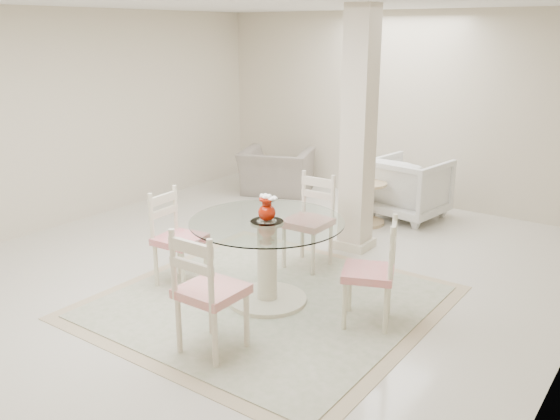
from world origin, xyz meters
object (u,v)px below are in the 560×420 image
Objects in this scene: column at (359,132)px; red_vase at (267,208)px; side_table at (365,205)px; dining_chair_east at (377,265)px; armchair_white at (409,188)px; dining_chair_north at (311,214)px; dining_chair_south at (205,284)px; dining_chair_west at (174,231)px; dining_table at (267,262)px; recliner_taupe at (276,172)px.

red_vase is at bearing -88.26° from column.
column is 4.85× the size of side_table.
dining_chair_east is 3.18m from armchair_white.
dining_chair_north reaches higher than side_table.
dining_chair_north is 2.04m from dining_chair_south.
red_vase is at bearing -81.29° from dining_chair_north.
dining_table is at bearing -84.09° from dining_chair_west.
side_table is (-0.37, 2.61, -0.66)m from red_vase.
armchair_white is (0.14, 2.20, -0.17)m from dining_chair_north.
recliner_taupe is at bearing 132.11° from dining_chair_north.
dining_table is 1.54× the size of armchair_white.
dining_chair_west reaches higher than dining_table.
dining_chair_east is 1.00× the size of dining_chair_west.
dining_chair_east is (1.00, 0.19, -0.36)m from red_vase.
dining_chair_south is (0.34, -2.01, 0.02)m from dining_chair_north.
dining_table is at bearing -81.33° from dining_chair_north.
dining_chair_west is 1.01× the size of recliner_taupe.
dining_chair_north reaches higher than armchair_white.
dining_chair_north is (-0.17, 1.01, 0.17)m from dining_table.
dining_table is 1.33× the size of dining_chair_east.
dining_table is 1.03m from dining_chair_north.
dining_chair_east is at bearing -56.14° from column.
dining_chair_north reaches higher than recliner_taupe.
dining_chair_east is (1.05, -1.57, -0.80)m from column.
dining_chair_west is at bearing -126.15° from dining_chair_north.
dining_chair_south reaches higher than armchair_white.
red_vase is 1.07m from dining_chair_north.
column is 2.05m from dining_chair_east.
side_table is at bearing -172.64° from dining_chair_east.
armchair_white is (-0.03, 3.21, 0.00)m from dining_table.
dining_chair_east is 2.03m from dining_chair_west.
dining_chair_south is at bearing -129.39° from dining_chair_west.
dining_chair_north is at bearing 112.23° from recliner_taupe.
column is at bearing 80.18° from dining_chair_north.
dining_table is at bearing 98.33° from armchair_white.
dining_chair_south reaches higher than side_table.
red_vase is 0.23× the size of dining_chair_east.
dining_chair_west is at bearing -116.14° from column.
dining_chair_east is at bearing 116.64° from armchair_white.
dining_chair_south is at bearing -56.73° from dining_chair_east.
red_vase is 0.21× the size of dining_chair_south.
dining_table is 0.51m from red_vase.
dining_chair_west is 0.92× the size of dining_chair_south.
recliner_taupe is (-2.04, 2.18, -0.24)m from dining_chair_north.
dining_chair_west reaches higher than red_vase.
recliner_taupe is at bearing 146.55° from column.
column is 2.88m from dining_chair_south.
side_table is (0.63, 2.79, -0.29)m from dining_chair_west.
side_table is at bearing -81.60° from dining_chair_south.
red_vase is 1.08m from dining_chair_west.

